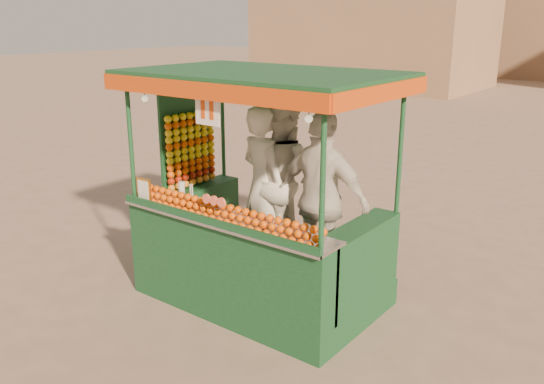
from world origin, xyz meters
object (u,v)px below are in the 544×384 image
Objects in this scene: juice_cart at (250,231)px; vendor_middle at (283,180)px; vendor_right at (322,199)px; vendor_left at (263,186)px.

vendor_middle is at bearing 91.29° from juice_cart.
vendor_right is (0.68, 0.36, 0.40)m from juice_cart.
vendor_right reaches higher than vendor_left.
vendor_middle is 0.74m from vendor_right.
vendor_right is at bearing -167.73° from vendor_left.
juice_cart is 0.58m from vendor_left.
vendor_left is at bearing -2.51° from vendor_right.
vendor_middle is (0.12, 0.20, 0.05)m from vendor_left.
vendor_left is 0.95× the size of vendor_middle.
juice_cart is 1.44× the size of vendor_middle.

